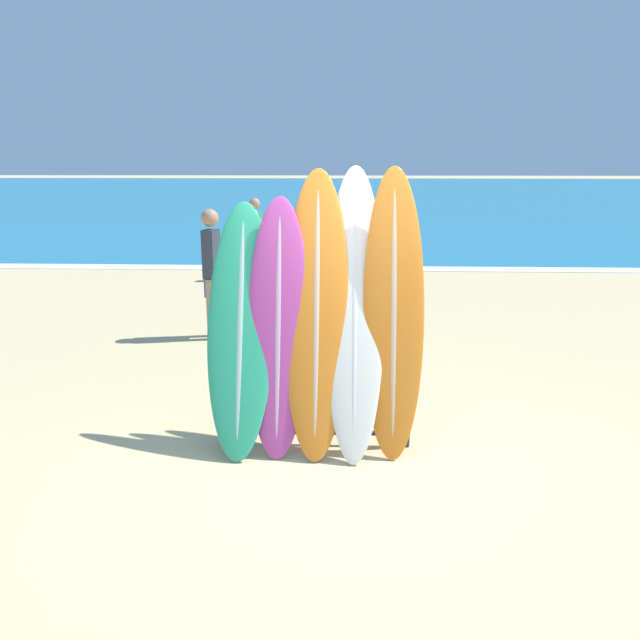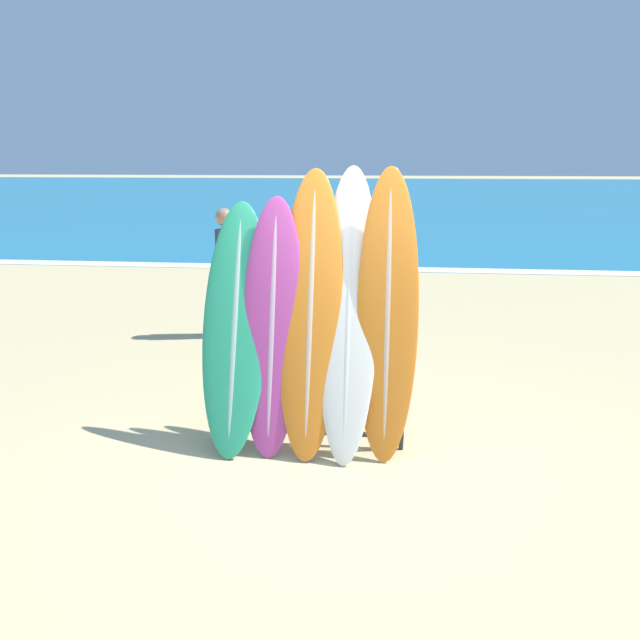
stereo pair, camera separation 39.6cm
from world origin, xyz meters
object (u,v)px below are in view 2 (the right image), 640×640
surfboard_slot_0 (235,327)px  surfboard_slot_1 (272,326)px  person_near_water (226,268)px  surfboard_rack (310,393)px  surfboard_slot_2 (311,312)px  surfboard_slot_4 (388,313)px  person_mid_beach (279,235)px  surfboard_slot_3 (349,311)px

surfboard_slot_0 → surfboard_slot_1: 0.32m
surfboard_slot_0 → person_near_water: size_ratio=1.17×
surfboard_rack → surfboard_slot_0: surfboard_slot_0 is taller
surfboard_slot_2 → surfboard_slot_4: (0.64, -0.01, 0.01)m
surfboard_rack → person_mid_beach: (-1.56, 7.45, 0.41)m
surfboard_slot_4 → person_near_water: 3.88m
person_near_water → surfboard_slot_3: bearing=-136.3°
surfboard_slot_2 → person_mid_beach: size_ratio=1.43×
surfboard_slot_0 → person_near_water: 3.36m
surfboard_slot_0 → surfboard_slot_2: bearing=3.7°
surfboard_slot_1 → surfboard_slot_3: surfboard_slot_3 is taller
surfboard_slot_4 → person_mid_beach: 7.71m
surfboard_slot_0 → surfboard_slot_4: (1.27, 0.03, 0.15)m
surfboard_rack → surfboard_slot_2: surfboard_slot_2 is taller
surfboard_slot_0 → person_near_water: surfboard_slot_0 is taller
surfboard_slot_2 → person_near_water: 3.55m
surfboard_rack → surfboard_slot_4: bearing=5.3°
surfboard_slot_3 → person_mid_beach: bearing=104.3°
surfboard_slot_1 → surfboard_slot_4: surfboard_slot_4 is taller
person_mid_beach → person_near_water: bearing=49.2°
surfboard_rack → person_near_water: person_near_water is taller
surfboard_slot_1 → surfboard_slot_4: 0.96m
surfboard_slot_0 → surfboard_slot_4: bearing=1.4°
surfboard_slot_4 → person_near_water: size_ratio=1.34×
person_near_water → person_mid_beach: person_near_water is taller
surfboard_slot_1 → surfboard_slot_3: (0.63, 0.06, 0.13)m
surfboard_slot_3 → surfboard_slot_4: 0.32m
surfboard_slot_1 → person_near_water: surfboard_slot_1 is taller
surfboard_slot_1 → person_mid_beach: bearing=99.5°
surfboard_rack → surfboard_slot_0: bearing=177.5°
person_near_water → person_mid_beach: bearing=13.2°
surfboard_rack → surfboard_slot_4: 0.95m
surfboard_slot_2 → surfboard_slot_4: size_ratio=0.99×
surfboard_slot_4 → surfboard_slot_3: bearing=174.5°
surfboard_slot_1 → person_near_water: bearing=111.0°
surfboard_rack → surfboard_slot_4: (0.64, 0.06, 0.70)m
surfboard_rack → person_mid_beach: person_mid_beach is taller
surfboard_slot_1 → person_mid_beach: size_ratio=1.29×
surfboard_slot_0 → surfboard_slot_2: size_ratio=0.88×
surfboard_slot_1 → person_mid_beach: surfboard_slot_1 is taller
surfboard_slot_0 → surfboard_slot_3: size_ratio=0.87×
surfboard_slot_1 → surfboard_slot_2: size_ratio=0.90×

